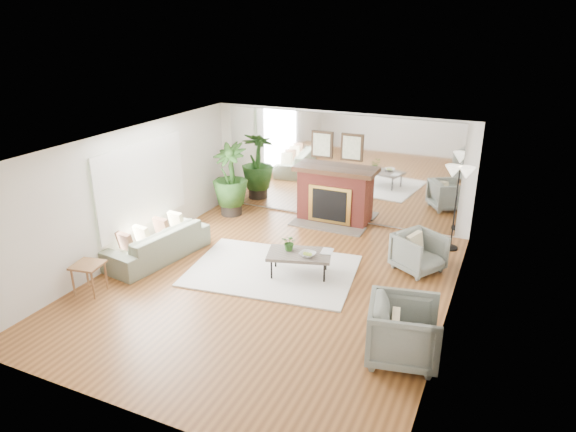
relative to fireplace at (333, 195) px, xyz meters
The scene contains 18 objects.
ground 3.33m from the fireplace, 90.00° to the right, with size 7.00×7.00×0.00m, color brown.
wall_left 4.46m from the fireplace, 132.54° to the right, with size 0.02×7.00×2.50m, color silver.
wall_right 4.46m from the fireplace, 47.46° to the right, with size 0.02×7.00×2.50m, color silver.
wall_back 0.63m from the fireplace, 90.00° to the left, with size 6.00×0.02×2.50m, color silver.
mirror_panel 0.63m from the fireplace, 90.00° to the left, with size 5.40×0.04×2.40m, color silver.
window_panel 4.17m from the fireplace, 135.99° to the right, with size 0.04×2.40×1.50m, color #B2E09E.
fireplace is the anchor object (origin of this frame).
area_rug 2.86m from the fireplace, 93.42° to the right, with size 2.99×2.14×0.03m, color silver.
coffee_table 2.77m from the fireplace, 82.71° to the right, with size 1.27×0.95×0.45m.
sofa 4.03m from the fireplace, 127.56° to the right, with size 2.14×0.84×0.62m, color gray.
armchair_back 2.81m from the fireplace, 35.64° to the right, with size 0.77×0.80×0.72m, color gray.
armchair_front 5.12m from the fireplace, 59.46° to the right, with size 0.93×0.96×0.87m, color gray.
side_table 5.46m from the fireplace, 119.08° to the right, with size 0.54×0.54×0.54m.
potted_ficus 2.44m from the fireplace, 168.08° to the right, with size 0.95×0.95×1.72m.
floor_lamp 2.85m from the fireplace, ahead, with size 0.56×0.31×1.73m.
tabletop_plant 2.71m from the fireplace, 86.89° to the right, with size 0.28×0.24×0.31m, color #345F23.
fruit_bowl 2.85m from the fireplace, 79.20° to the right, with size 0.28×0.28×0.07m, color #8F5F39.
book 2.60m from the fireplace, 74.64° to the right, with size 0.20×0.28×0.02m, color #8F5F39.
Camera 1 is at (3.60, -7.17, 4.37)m, focal length 32.00 mm.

